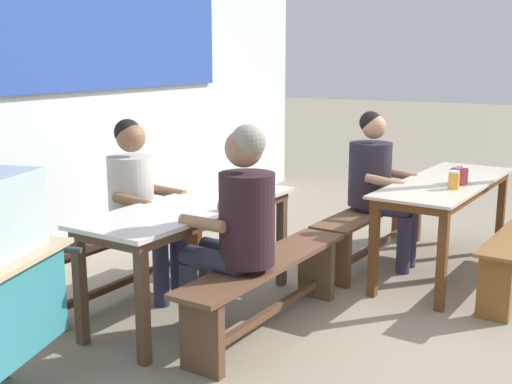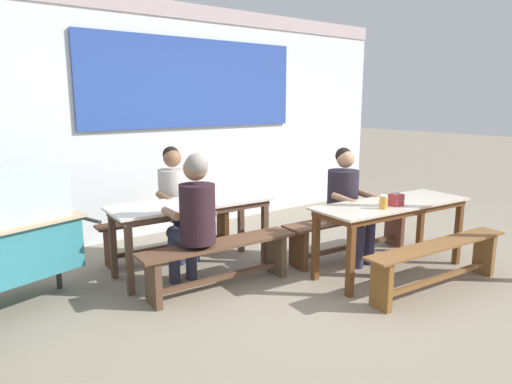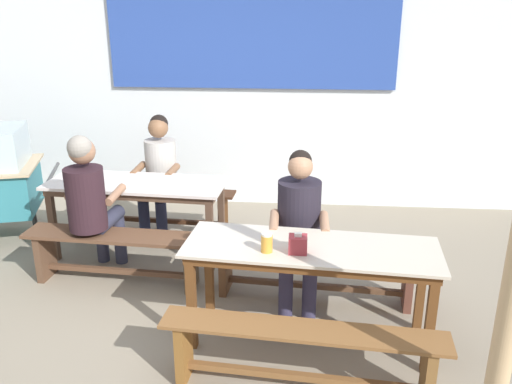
{
  "view_description": "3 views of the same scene",
  "coord_description": "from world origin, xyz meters",
  "views": [
    {
      "loc": [
        -4.07,
        -1.21,
        1.67
      ],
      "look_at": [
        -0.28,
        0.87,
        0.75
      ],
      "focal_mm": 44.95,
      "sensor_mm": 36.0,
      "label": 1
    },
    {
      "loc": [
        -3.03,
        -2.94,
        1.76
      ],
      "look_at": [
        -0.34,
        0.54,
        0.88
      ],
      "focal_mm": 32.44,
      "sensor_mm": 36.0,
      "label": 2
    },
    {
      "loc": [
        0.76,
        -3.52,
        2.3
      ],
      "look_at": [
        0.43,
        0.48,
        0.88
      ],
      "focal_mm": 37.61,
      "sensor_mm": 36.0,
      "label": 3
    }
  ],
  "objects": [
    {
      "name": "person_left_back_turned",
      "position": [
        -0.99,
        0.61,
        0.74
      ],
      "size": [
        0.46,
        0.59,
        1.3
      ],
      "color": "#303246",
      "rests_on": "ground_plane"
    },
    {
      "name": "ground_plane",
      "position": [
        0.0,
        0.0,
        0.0
      ],
      "size": [
        40.0,
        40.0,
        0.0
      ],
      "primitive_type": "plane",
      "color": "gray"
    },
    {
      "name": "bench_far_front",
      "position": [
        -0.78,
        0.52,
        0.31
      ],
      "size": [
        1.58,
        0.41,
        0.45
      ],
      "color": "brown",
      "rests_on": "ground_plane"
    },
    {
      "name": "tissue_box",
      "position": [
        0.77,
        -0.28,
        0.79
      ],
      "size": [
        0.12,
        0.11,
        0.14
      ],
      "color": "#9B2F36",
      "rests_on": "dining_table_near"
    },
    {
      "name": "person_center_facing",
      "position": [
        -0.66,
        1.6,
        0.71
      ],
      "size": [
        0.45,
        0.56,
        1.25
      ],
      "color": "#282D48",
      "rests_on": "ground_plane"
    },
    {
      "name": "dining_table_near",
      "position": [
        0.86,
        -0.17,
        0.65
      ],
      "size": [
        1.79,
        0.75,
        0.73
      ],
      "color": "beige",
      "rests_on": "ground_plane"
    },
    {
      "name": "backdrop_wall",
      "position": [
        0.01,
        2.65,
        1.56
      ],
      "size": [
        7.33,
        0.23,
        2.98
      ],
      "color": "white",
      "rests_on": "ground_plane"
    },
    {
      "name": "dining_table_far",
      "position": [
        -0.74,
        1.1,
        0.65
      ],
      "size": [
        1.69,
        0.71,
        0.73
      ],
      "color": "silver",
      "rests_on": "ground_plane"
    },
    {
      "name": "bench_near_back",
      "position": [
        0.91,
        0.4,
        0.31
      ],
      "size": [
        1.74,
        0.46,
        0.45
      ],
      "color": "brown",
      "rests_on": "ground_plane"
    },
    {
      "name": "bench_far_back",
      "position": [
        -0.7,
        1.67,
        0.3
      ],
      "size": [
        1.64,
        0.35,
        0.45
      ],
      "color": "#462818",
      "rests_on": "ground_plane"
    },
    {
      "name": "condiment_jar",
      "position": [
        0.56,
        -0.28,
        0.8
      ],
      "size": [
        0.08,
        0.08,
        0.13
      ],
      "color": "gold",
      "rests_on": "dining_table_near"
    },
    {
      "name": "bench_near_front",
      "position": [
        0.81,
        -0.75,
        0.3
      ],
      "size": [
        1.76,
        0.4,
        0.45
      ],
      "color": "brown",
      "rests_on": "ground_plane"
    },
    {
      "name": "person_right_near_table",
      "position": [
        0.78,
        0.35,
        0.71
      ],
      "size": [
        0.45,
        0.55,
        1.25
      ],
      "color": "#332F4A",
      "rests_on": "ground_plane"
    }
  ]
}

